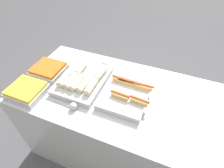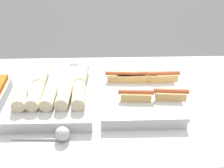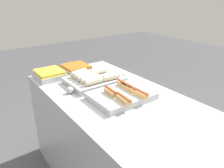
{
  "view_description": "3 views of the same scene",
  "coord_description": "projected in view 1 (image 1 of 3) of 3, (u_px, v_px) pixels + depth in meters",
  "views": [
    {
      "loc": [
        0.26,
        -0.91,
        1.92
      ],
      "look_at": [
        -0.11,
        0.0,
        0.97
      ],
      "focal_mm": 28.0,
      "sensor_mm": 36.0,
      "label": 1
    },
    {
      "loc": [
        -0.15,
        -1.18,
        1.68
      ],
      "look_at": [
        -0.11,
        0.0,
        0.97
      ],
      "focal_mm": 50.0,
      "sensor_mm": 36.0,
      "label": 2
    },
    {
      "loc": [
        1.16,
        -0.93,
        1.64
      ],
      "look_at": [
        -0.11,
        0.0,
        0.97
      ],
      "focal_mm": 35.0,
      "sensor_mm": 36.0,
      "label": 3
    }
  ],
  "objects": [
    {
      "name": "tray_hotdogs",
      "position": [
        127.0,
        92.0,
        1.37
      ],
      "size": [
        0.37,
        0.45,
        0.1
      ],
      "color": "#B7BABF",
      "rests_on": "counter"
    },
    {
      "name": "tray_side_back",
      "position": [
        48.0,
        70.0,
        1.56
      ],
      "size": [
        0.27,
        0.25,
        0.07
      ],
      "color": "#B7BABF",
      "rests_on": "counter"
    },
    {
      "name": "serving_spoon_far",
      "position": [
        103.0,
        64.0,
        1.64
      ],
      "size": [
        0.23,
        0.06,
        0.06
      ],
      "color": "#B2B5BA",
      "rests_on": "counter"
    },
    {
      "name": "tray_wraps",
      "position": [
        83.0,
        80.0,
        1.46
      ],
      "size": [
        0.36,
        0.47,
        0.11
      ],
      "color": "#B7BABF",
      "rests_on": "counter"
    },
    {
      "name": "serving_spoon_near",
      "position": [
        72.0,
        106.0,
        1.28
      ],
      "size": [
        0.22,
        0.06,
        0.06
      ],
      "color": "#B2B5BA",
      "rests_on": "counter"
    },
    {
      "name": "tray_side_front",
      "position": [
        27.0,
        91.0,
        1.37
      ],
      "size": [
        0.27,
        0.25,
        0.07
      ],
      "color": "#B7BABF",
      "rests_on": "counter"
    },
    {
      "name": "counter",
      "position": [
        122.0,
        126.0,
        1.7
      ],
      "size": [
        1.78,
        0.86,
        0.89
      ],
      "color": "#B7BABF",
      "rests_on": "ground_plane"
    },
    {
      "name": "ground_plane",
      "position": [
        121.0,
        147.0,
        2.01
      ],
      "size": [
        12.0,
        12.0,
        0.0
      ],
      "primitive_type": "plane",
      "color": "#4C4C51"
    }
  ]
}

